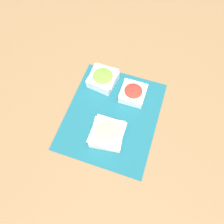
# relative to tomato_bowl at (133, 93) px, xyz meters

# --- Properties ---
(ground_plane) EXTENTS (3.00, 3.00, 0.00)m
(ground_plane) POSITION_rel_tomato_bowl_xyz_m (0.12, -0.06, -0.03)
(ground_plane) COLOR olive
(placemat) EXTENTS (0.48, 0.40, 0.00)m
(placemat) POSITION_rel_tomato_bowl_xyz_m (0.12, -0.06, -0.03)
(placemat) COLOR #195B6B
(placemat) RESTS_ON ground_plane
(tomato_bowl) EXTENTS (0.11, 0.11, 0.06)m
(tomato_bowl) POSITION_rel_tomato_bowl_xyz_m (0.00, 0.00, 0.00)
(tomato_bowl) COLOR white
(tomato_bowl) RESTS_ON placemat
(cucumber_bowl) EXTENTS (0.15, 0.15, 0.05)m
(cucumber_bowl) POSITION_rel_tomato_bowl_xyz_m (0.23, -0.05, -0.00)
(cucumber_bowl) COLOR silver
(cucumber_bowl) RESTS_ON placemat
(lettuce_bowl) EXTENTS (0.13, 0.13, 0.06)m
(lettuce_bowl) POSITION_rel_tomato_bowl_xyz_m (-0.03, -0.16, 0.00)
(lettuce_bowl) COLOR white
(lettuce_bowl) RESTS_ON placemat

